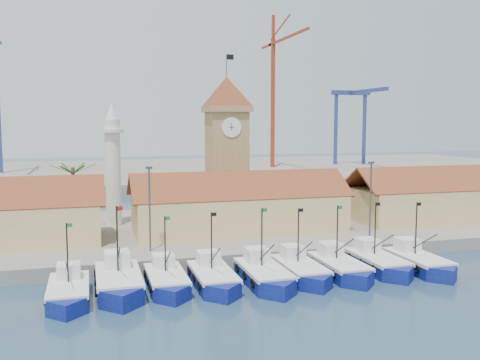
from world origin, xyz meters
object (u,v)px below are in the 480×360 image
object	(u,v)px
minaret	(113,164)
boat_0	(68,294)
boat_4	(265,277)
clock_tower	(227,146)

from	to	relation	value
minaret	boat_0	bearing A→B (deg)	-100.90
boat_0	boat_4	world-z (taller)	boat_4
boat_4	minaret	xyz separation A→B (m)	(-12.48, 25.98, 8.95)
boat_4	clock_tower	xyz separation A→B (m)	(2.52, 23.97, 11.18)
boat_0	clock_tower	bearing A→B (deg)	50.20
clock_tower	boat_0	bearing A→B (deg)	-129.80
boat_0	minaret	xyz separation A→B (m)	(5.01, 26.03, 9.01)
boat_4	clock_tower	world-z (taller)	clock_tower
boat_4	minaret	size ratio (longest dim) A/B	0.61
minaret	clock_tower	bearing A→B (deg)	-7.61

